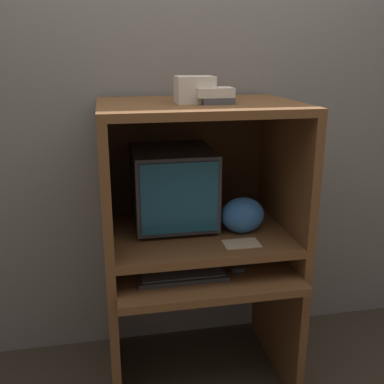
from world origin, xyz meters
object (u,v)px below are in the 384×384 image
Objects in this scene: book_stack at (215,95)px; storage_box at (195,90)px; mouse at (238,270)px; snack_bag at (243,215)px; keyboard at (182,275)px; crt_monitor at (173,186)px.

book_stack is 0.97× the size of storage_box.
snack_bag reaches higher than mouse.
keyboard is at bearing -156.53° from snack_bag.
storage_box is at bearing 62.84° from keyboard.
book_stack is at bearing 37.34° from keyboard.
mouse is (0.25, -0.31, -0.32)m from crt_monitor.
crt_monitor reaches higher than keyboard.
keyboard is at bearing 178.19° from mouse.
storage_box is (-0.17, 0.19, 0.80)m from mouse.
book_stack is (-0.15, -0.01, 0.57)m from snack_bag.
keyboard is at bearing -142.66° from book_stack.
crt_monitor reaches higher than mouse.
storage_box is (-0.08, 0.05, 0.02)m from book_stack.
storage_box is (0.08, -0.12, 0.47)m from crt_monitor.
storage_box reaches higher than keyboard.
storage_box reaches higher than mouse.
crt_monitor is at bearing 88.67° from keyboard.
book_stack is at bearing -177.21° from snack_bag.
book_stack is 0.10m from storage_box.
crt_monitor is 0.50m from storage_box.
snack_bag is at bearing -27.63° from crt_monitor.
crt_monitor is 6.18× the size of mouse.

